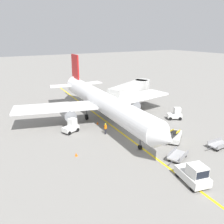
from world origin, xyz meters
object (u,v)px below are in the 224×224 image
Objects in this scene: pushback_tug at (194,174)px; baggage_cart_empty_trailing at (178,156)px; baggage_tug_near_wing at (71,126)px; baggage_cart_loaded at (219,145)px; jet_bridge at (133,89)px; baggage_tug_by_cargo_door at (175,114)px; airliner at (101,101)px; safety_cone_nose_right at (136,116)px; belt_loader_forward_hold at (175,136)px; safety_cone_wingtip_left at (76,154)px; safety_cone_nose_left at (98,123)px; ground_crew_marshaller at (105,128)px.

pushback_tug reaches higher than baggage_cart_empty_trailing.
baggage_cart_loaded is (14.61, -14.64, -0.46)m from baggage_tug_near_wing.
jet_bridge reaches higher than baggage_tug_by_cargo_door.
airliner reaches higher than safety_cone_nose_right.
baggage_tug_by_cargo_door is at bearing -28.11° from airliner.
baggage_tug_near_wing is 0.72× the size of baggage_cart_empty_trailing.
pushback_tug is 9.81m from belt_loader_forward_hold.
baggage_cart_empty_trailing is 8.58× the size of safety_cone_wingtip_left.
safety_cone_wingtip_left is (-7.14, -8.27, 0.00)m from safety_cone_nose_left.
belt_loader_forward_hold is at bearing -105.25° from jet_bridge.
safety_cone_nose_left is (-12.73, 4.70, -0.71)m from baggage_tug_by_cargo_door.
safety_cone_nose_left and safety_cone_nose_right have the same top height.
belt_loader_forward_hold is (5.50, 8.11, -0.22)m from pushback_tug.
airliner is at bearing 87.93° from pushback_tug.
baggage_tug_by_cargo_door is 20.20m from safety_cone_wingtip_left.
pushback_tug is at bearing -72.88° from baggage_tug_near_wing.
baggage_cart_loaded is (-3.01, -10.92, -0.46)m from baggage_tug_by_cargo_door.
safety_cone_nose_left is (-10.77, -5.47, -3.32)m from jet_bridge.
pushback_tug is 8.91× the size of safety_cone_nose_left.
pushback_tug reaches higher than safety_cone_nose_left.
baggage_tug_near_wing reaches higher than ground_crew_marshaller.
safety_cone_wingtip_left is at bearing -147.29° from ground_crew_marshaller.
baggage_cart_empty_trailing is at bearing -79.07° from safety_cone_nose_left.
baggage_tug_near_wing is 6.16× the size of safety_cone_wingtip_left.
safety_cone_nose_right is at bearing 28.32° from safety_cone_wingtip_left.
airliner is 6.50m from ground_crew_marshaller.
baggage_cart_loaded reaches higher than safety_cone_wingtip_left.
airliner reaches higher than ground_crew_marshaller.
airliner is 7.49× the size of belt_loader_forward_hold.
baggage_tug_near_wing is at bearing 137.57° from belt_loader_forward_hold.
safety_cone_nose_left is 10.93m from safety_cone_wingtip_left.
baggage_cart_loaded is at bearing -92.87° from jet_bridge.
jet_bridge reaches higher than baggage_tug_near_wing.
pushback_tug reaches higher than safety_cone_nose_right.
baggage_tug_near_wing is 15.09m from belt_loader_forward_hold.
baggage_cart_loaded is (-1.06, -21.09, -3.07)m from jet_bridge.
jet_bridge is 22.82m from safety_cone_wingtip_left.
baggage_cart_loaded is 18.40m from safety_cone_nose_left.
safety_cone_nose_left is (-9.71, 15.62, -0.25)m from baggage_cart_loaded.
airliner is 7.22m from baggage_tug_near_wing.
safety_cone_wingtip_left is (-17.91, -13.74, -3.32)m from jet_bridge.
ground_crew_marshaller is 7.52m from safety_cone_wingtip_left.
safety_cone_wingtip_left is at bearing -107.09° from baggage_tug_near_wing.
belt_loader_forward_hold reaches higher than safety_cone_nose_right.
baggage_cart_empty_trailing is (7.80, -14.05, -0.46)m from baggage_tug_near_wing.
baggage_tug_by_cargo_door reaches higher than baggage_cart_empty_trailing.
baggage_cart_loaded is 8.57× the size of safety_cone_wingtip_left.
ground_crew_marshaller is (4.06, -3.25, -0.02)m from baggage_tug_near_wing.
baggage_cart_loaded is 15.54m from ground_crew_marshaller.
baggage_tug_by_cargo_door is 0.72× the size of baggage_cart_loaded.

